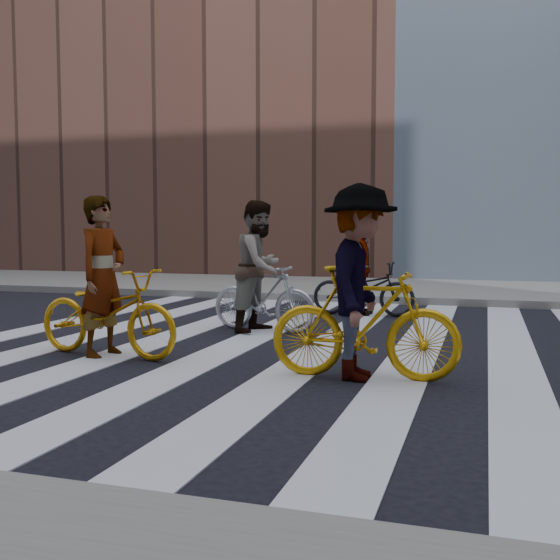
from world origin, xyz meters
The scene contains 12 objects.
ground centered at (0.00, 0.00, 0.00)m, with size 100.00×100.00×0.00m, color black.
sidewalk_far centered at (0.00, 7.50, 0.07)m, with size 100.00×5.00×0.15m, color gray.
zebra_crosswalk centered at (0.00, 0.00, 0.01)m, with size 8.25×10.00×0.01m.
building_brick_far_left centered at (-8.00, 15.00, 9.00)m, with size 16.00×10.00×18.00m, color #503128.
bike_yellow_left centered at (-1.72, -1.32, 0.51)m, with size 0.67×1.93×1.02m, color orange.
bike_silver_mid centered at (-0.61, 0.98, 0.50)m, with size 0.47×1.65×0.99m, color #ACAEB6.
bike_yellow_right centered at (1.32, -1.59, 0.55)m, with size 0.52×1.84×1.11m, color orange.
bike_dark_rear centered at (0.44, 3.17, 0.46)m, with size 0.61×1.76×0.92m, color black.
rider_left centered at (-1.77, -1.32, 0.92)m, with size 0.67×0.44×1.85m, color slate.
rider_mid centered at (-0.66, 0.98, 0.94)m, with size 0.91×0.71×1.88m, color slate.
rider_right centered at (1.27, -1.59, 0.95)m, with size 1.23×0.70×1.90m, color slate.
rider_rear centered at (0.39, 3.17, 0.81)m, with size 0.95×0.39×1.62m, color slate.
Camera 1 is at (2.43, -7.85, 1.45)m, focal length 42.00 mm.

